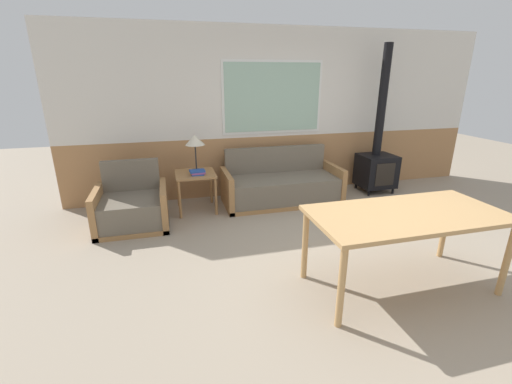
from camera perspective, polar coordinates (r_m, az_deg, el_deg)
The scene contains 9 objects.
ground_plane at distance 4.02m, azimuth 17.04°, elevation -11.31°, with size 16.00×16.00×0.00m, color gray.
wall_back at distance 5.90m, azimuth 4.72°, elevation 13.03°, with size 7.20×0.09×2.70m.
couch at distance 5.53m, azimuth 4.25°, elevation 0.91°, with size 1.87×0.81×0.84m.
armchair at distance 4.95m, azimuth -19.93°, elevation -2.55°, with size 0.93×0.84×0.84m.
side_table at distance 5.18m, azimuth -10.04°, elevation 2.16°, with size 0.58×0.58×0.59m.
table_lamp at distance 5.16m, azimuth -10.15°, elevation 8.28°, with size 0.29×0.29×0.55m.
book_stack at distance 5.05m, azimuth -9.70°, elevation 3.25°, with size 0.23×0.17×0.07m.
dining_table at distance 3.46m, azimuth 23.83°, elevation -4.31°, with size 1.79×0.87×0.78m.
wood_stove at distance 6.32m, azimuth 19.53°, elevation 5.19°, with size 0.59×0.54×2.45m.
Camera 1 is at (-1.96, -2.90, 1.98)m, focal length 24.00 mm.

